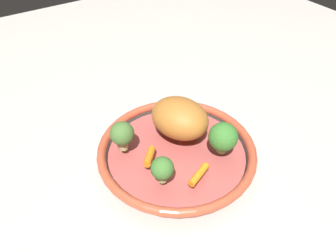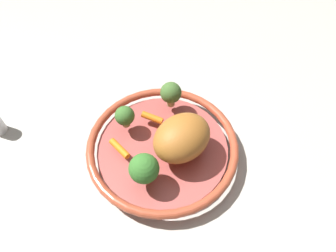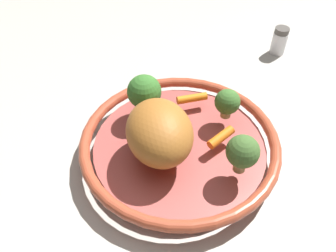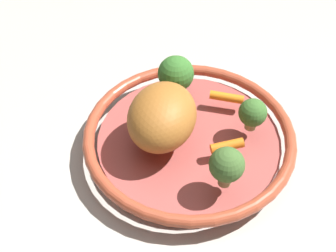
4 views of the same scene
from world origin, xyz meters
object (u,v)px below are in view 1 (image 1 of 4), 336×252
(baby_carrot_left, at_px, (149,156))
(broccoli_floret_large, at_px, (122,134))
(serving_bowl, at_px, (177,153))
(broccoli_floret_mid, at_px, (162,169))
(roast_chicken_piece, at_px, (180,118))
(broccoli_floret_edge, at_px, (223,137))
(baby_carrot_back, at_px, (199,174))

(baby_carrot_left, height_order, broccoli_floret_large, broccoli_floret_large)
(serving_bowl, bearing_deg, broccoli_floret_mid, -51.04)
(roast_chicken_piece, xyz_separation_m, broccoli_floret_mid, (0.09, -0.10, -0.01))
(roast_chicken_piece, distance_m, baby_carrot_left, 0.11)
(serving_bowl, height_order, broccoli_floret_edge, broccoli_floret_edge)
(serving_bowl, xyz_separation_m, broccoli_floret_edge, (0.06, 0.07, 0.06))
(serving_bowl, xyz_separation_m, broccoli_floret_large, (-0.06, -0.09, 0.06))
(broccoli_floret_mid, distance_m, broccoli_floret_large, 0.12)
(serving_bowl, xyz_separation_m, broccoli_floret_mid, (0.06, -0.07, 0.05))
(baby_carrot_left, distance_m, baby_carrot_back, 0.11)
(serving_bowl, height_order, baby_carrot_left, baby_carrot_left)
(roast_chicken_piece, xyz_separation_m, baby_carrot_back, (0.12, -0.04, -0.03))
(serving_bowl, height_order, broccoli_floret_mid, broccoli_floret_mid)
(broccoli_floret_mid, xyz_separation_m, broccoli_floret_large, (-0.12, -0.02, 0.01))
(roast_chicken_piece, relative_size, broccoli_floret_mid, 2.35)
(baby_carrot_left, bearing_deg, serving_bowl, 88.91)
(baby_carrot_left, bearing_deg, baby_carrot_back, 29.93)
(roast_chicken_piece, distance_m, baby_carrot_back, 0.14)
(baby_carrot_left, distance_m, broccoli_floret_edge, 0.15)
(serving_bowl, bearing_deg, baby_carrot_left, -91.09)
(broccoli_floret_edge, bearing_deg, broccoli_floret_large, -125.81)
(roast_chicken_piece, height_order, baby_carrot_left, roast_chicken_piece)
(roast_chicken_piece, distance_m, broccoli_floret_mid, 0.14)
(baby_carrot_back, xyz_separation_m, broccoli_floret_large, (-0.15, -0.08, 0.03))
(serving_bowl, distance_m, baby_carrot_left, 0.07)
(baby_carrot_back, bearing_deg, broccoli_floret_large, -151.02)
(broccoli_floret_large, bearing_deg, broccoli_floret_edge, 54.19)
(serving_bowl, relative_size, roast_chicken_piece, 2.61)
(baby_carrot_back, distance_m, broccoli_floret_mid, 0.07)
(roast_chicken_piece, height_order, broccoli_floret_edge, roast_chicken_piece)
(roast_chicken_piece, relative_size, broccoli_floret_edge, 1.86)
(baby_carrot_back, bearing_deg, roast_chicken_piece, 161.27)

